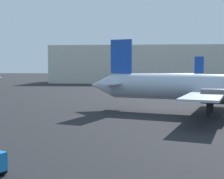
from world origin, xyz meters
TOP-DOWN VIEW (x-y plane):
  - airplane_on_taxiway at (8.36, 32.66)m, footprint 34.60×23.87m
  - airplane_far_right at (6.07, 77.96)m, footprint 25.70×19.07m
  - terminal_building at (13.33, 117.99)m, footprint 94.15×24.55m

SIDE VIEW (x-z plane):
  - airplane_far_right at x=6.07m, z-range -1.48..7.16m
  - airplane_on_taxiway at x=8.36m, z-range -1.47..8.07m
  - terminal_building at x=13.33m, z-range 0.00..13.66m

